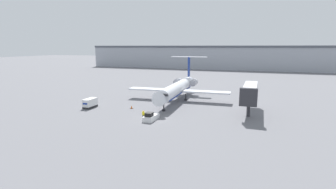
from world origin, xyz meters
The scene contains 8 objects.
ground_plane centered at (0.00, 0.00, 0.00)m, with size 600.00×600.00×0.00m, color slate.
terminal_building centered at (0.00, 120.00, 7.14)m, with size 180.00×16.80×14.22m.
airplane_main centered at (-0.74, 19.33, 3.31)m, with size 26.57×29.41×10.77m.
pushback_tug centered at (0.02, 0.00, 0.61)m, with size 1.81×4.19×1.68m.
luggage_cart centered at (-17.05, 4.77, 1.05)m, with size 1.67×3.68×2.10m.
worker_near_tug centered at (-1.45, -0.18, 0.96)m, with size 0.40×0.26×1.82m.
traffic_cone_left centered at (-7.76, 7.12, 0.34)m, with size 0.61×0.61×0.70m.
jet_bridge centered at (17.21, 11.94, 4.46)m, with size 3.20×14.39×6.19m.
Camera 1 is at (19.14, -43.97, 13.72)m, focal length 28.00 mm.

